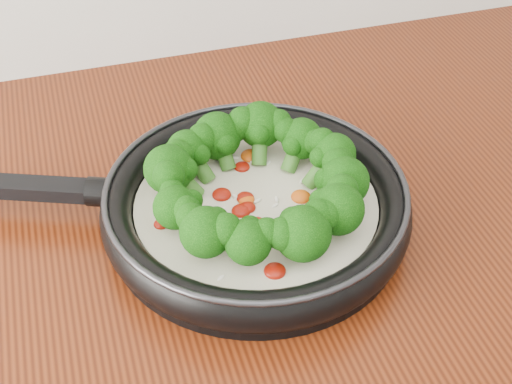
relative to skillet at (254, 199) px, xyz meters
name	(u,v)px	position (x,y,z in m)	size (l,w,h in m)	color
skillet	(254,199)	(0.00, 0.00, 0.00)	(0.57, 0.45, 0.10)	black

